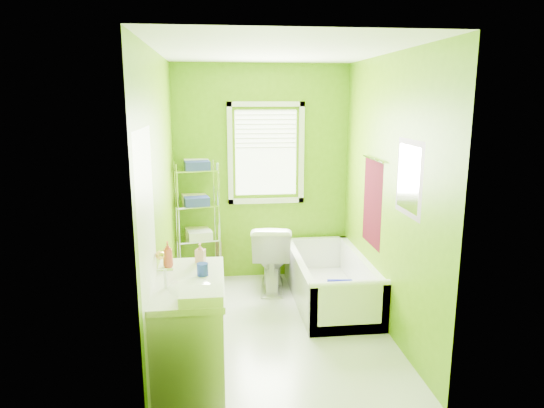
{
  "coord_description": "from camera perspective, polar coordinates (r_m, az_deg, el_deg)",
  "views": [
    {
      "loc": [
        -0.54,
        -4.35,
        2.2
      ],
      "look_at": [
        -0.01,
        0.25,
        1.18
      ],
      "focal_mm": 32.0,
      "sensor_mm": 36.0,
      "label": 1
    }
  ],
  "objects": [
    {
      "name": "room_envelope",
      "position": [
        4.43,
        0.54,
        3.9
      ],
      "size": [
        2.14,
        2.94,
        2.62
      ],
      "color": "#588C06",
      "rests_on": "ground"
    },
    {
      "name": "door",
      "position": [
        3.59,
        -14.22,
        -7.51
      ],
      "size": [
        0.09,
        0.8,
        2.0
      ],
      "color": "white",
      "rests_on": "ground"
    },
    {
      "name": "right_wall_decor",
      "position": [
        4.69,
        13.21,
        1.24
      ],
      "size": [
        0.04,
        1.48,
        1.17
      ],
      "color": "#470812",
      "rests_on": "ground"
    },
    {
      "name": "vanity",
      "position": [
        4.0,
        -9.64,
        -13.96
      ],
      "size": [
        0.56,
        1.09,
        1.04
      ],
      "color": "silver",
      "rests_on": "ground"
    },
    {
      "name": "bathtub",
      "position": [
        5.42,
        6.89,
        -9.7
      ],
      "size": [
        0.77,
        1.65,
        0.53
      ],
      "color": "white",
      "rests_on": "ground"
    },
    {
      "name": "ground",
      "position": [
        4.9,
        0.5,
        -14.28
      ],
      "size": [
        2.9,
        2.9,
        0.0
      ],
      "primitive_type": "plane",
      "color": "silver",
      "rests_on": "ground"
    },
    {
      "name": "toilet",
      "position": [
        5.67,
        -0.07,
        -6.13
      ],
      "size": [
        0.54,
        0.83,
        0.8
      ],
      "primitive_type": "imported",
      "rotation": [
        0.0,
        0.0,
        3.02
      ],
      "color": "white",
      "rests_on": "ground"
    },
    {
      "name": "wire_shelf_unit",
      "position": [
        5.79,
        -8.67,
        -0.67
      ],
      "size": [
        0.54,
        0.44,
        1.5
      ],
      "color": "silver",
      "rests_on": "ground"
    },
    {
      "name": "window",
      "position": [
        5.83,
        -0.71,
        6.61
      ],
      "size": [
        0.92,
        0.05,
        1.22
      ],
      "color": "white",
      "rests_on": "ground"
    }
  ]
}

